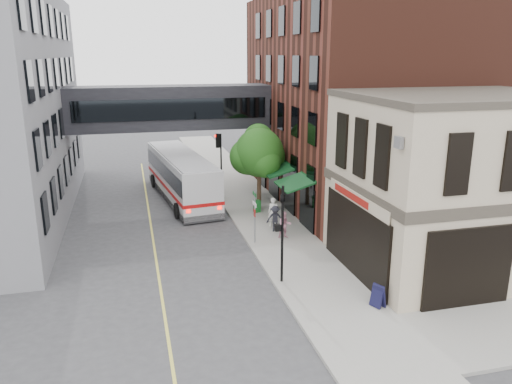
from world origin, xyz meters
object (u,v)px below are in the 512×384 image
pedestrian_b (285,225)px  pedestrian_c (275,219)px  pedestrian_a (273,212)px  sandwich_board (378,296)px  newspaper_box (257,206)px  bus (181,174)px

pedestrian_b → pedestrian_c: size_ratio=0.99×
pedestrian_a → sandwich_board: 10.67m
pedestrian_b → newspaper_box: size_ratio=1.93×
pedestrian_b → sandwich_board: pedestrian_b is taller
pedestrian_a → pedestrian_b: 2.07m
pedestrian_a → sandwich_board: size_ratio=1.81×
newspaper_box → sandwich_board: size_ratio=0.83×
pedestrian_c → bus: bearing=133.8°
bus → pedestrian_b: bus is taller
pedestrian_b → sandwich_board: (1.33, -8.50, -0.29)m
sandwich_board → pedestrian_b: bearing=74.1°
pedestrian_a → pedestrian_c: bearing=-86.2°
pedestrian_c → pedestrian_a: bearing=96.9°
pedestrian_b → newspaper_box: bearing=98.9°
pedestrian_a → newspaper_box: size_ratio=2.19×
bus → pedestrian_b: 10.93m
pedestrian_c → newspaper_box: bearing=108.0°
pedestrian_b → bus: bearing=120.8°
pedestrian_a → sandwich_board: pedestrian_a is taller
bus → sandwich_board: size_ratio=12.75×
pedestrian_a → newspaper_box: 2.99m
pedestrian_b → pedestrian_c: (-0.21, 1.16, 0.01)m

